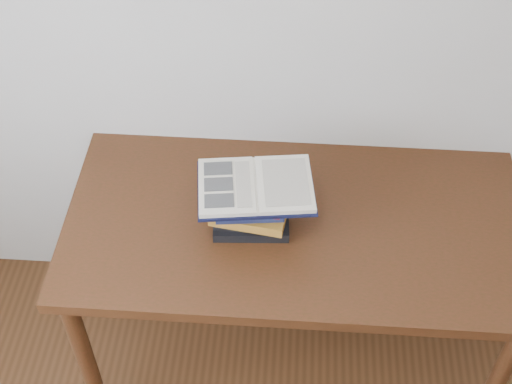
{
  "coord_description": "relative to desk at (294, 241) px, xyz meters",
  "views": [
    {
      "loc": [
        -0.03,
        -0.1,
        2.53
      ],
      "look_at": [
        -0.13,
        1.28,
        1.03
      ],
      "focal_mm": 50.0,
      "sensor_mm": 36.0,
      "label": 1
    }
  ],
  "objects": [
    {
      "name": "desk",
      "position": [
        0.0,
        0.0,
        0.0
      ],
      "size": [
        1.48,
        0.74,
        0.79
      ],
      "color": "#4A2012",
      "rests_on": "ground"
    },
    {
      "name": "book_stack",
      "position": [
        -0.15,
        -0.02,
        0.17
      ],
      "size": [
        0.25,
        0.2,
        0.15
      ],
      "color": "black",
      "rests_on": "desk"
    },
    {
      "name": "open_book",
      "position": [
        -0.13,
        -0.01,
        0.26
      ],
      "size": [
        0.38,
        0.29,
        0.03
      ],
      "rotation": [
        0.0,
        0.0,
        0.13
      ],
      "color": "black",
      "rests_on": "book_stack"
    }
  ]
}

